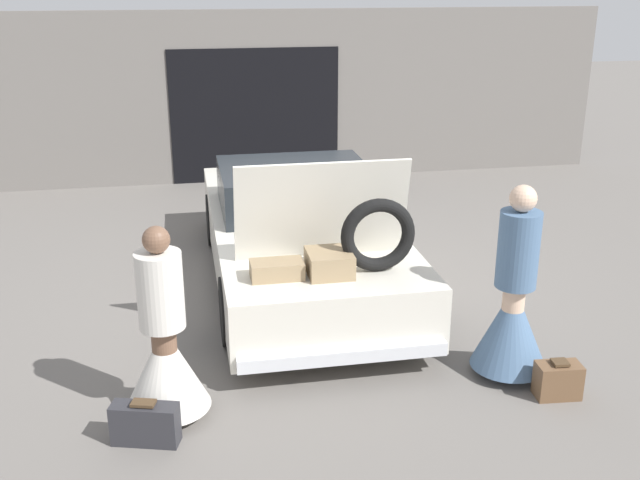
{
  "coord_description": "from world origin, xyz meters",
  "views": [
    {
      "loc": [
        -1.24,
        -7.86,
        3.35
      ],
      "look_at": [
        0.0,
        -1.28,
        0.95
      ],
      "focal_mm": 42.0,
      "sensor_mm": 36.0,
      "label": 1
    }
  ],
  "objects_px": {
    "person_left": "(165,351)",
    "suitcase_beside_right_person": "(558,380)",
    "car": "(299,232)",
    "suitcase_beside_left_person": "(145,424)",
    "person_right": "(513,310)"
  },
  "relations": [
    {
      "from": "suitcase_beside_right_person",
      "to": "suitcase_beside_left_person",
      "type": "bearing_deg",
      "value": -179.49
    },
    {
      "from": "car",
      "to": "suitcase_beside_left_person",
      "type": "distance_m",
      "value": 3.36
    },
    {
      "from": "car",
      "to": "suitcase_beside_right_person",
      "type": "relative_size",
      "value": 12.38
    },
    {
      "from": "person_right",
      "to": "suitcase_beside_right_person",
      "type": "xyz_separation_m",
      "value": [
        0.25,
        -0.44,
        -0.46
      ]
    },
    {
      "from": "car",
      "to": "person_right",
      "type": "bearing_deg",
      "value": -58.84
    },
    {
      "from": "suitcase_beside_left_person",
      "to": "person_right",
      "type": "bearing_deg",
      "value": 8.6
    },
    {
      "from": "car",
      "to": "person_right",
      "type": "height_order",
      "value": "car"
    },
    {
      "from": "person_right",
      "to": "car",
      "type": "bearing_deg",
      "value": 18.57
    },
    {
      "from": "suitcase_beside_left_person",
      "to": "suitcase_beside_right_person",
      "type": "distance_m",
      "value": 3.36
    },
    {
      "from": "suitcase_beside_left_person",
      "to": "car",
      "type": "bearing_deg",
      "value": 60.47
    },
    {
      "from": "car",
      "to": "person_left",
      "type": "bearing_deg",
      "value": -120.21
    },
    {
      "from": "person_left",
      "to": "suitcase_beside_right_person",
      "type": "distance_m",
      "value": 3.23
    },
    {
      "from": "suitcase_beside_right_person",
      "to": "person_left",
      "type": "bearing_deg",
      "value": 173.91
    },
    {
      "from": "person_left",
      "to": "suitcase_beside_right_person",
      "type": "relative_size",
      "value": 4.17
    },
    {
      "from": "suitcase_beside_left_person",
      "to": "suitcase_beside_right_person",
      "type": "relative_size",
      "value": 1.39
    }
  ]
}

